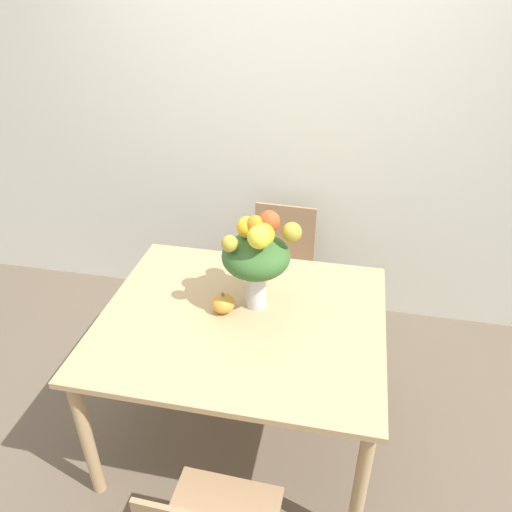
# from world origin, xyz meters

# --- Properties ---
(ground_plane) EXTENTS (12.00, 12.00, 0.00)m
(ground_plane) POSITION_xyz_m (0.00, 0.00, 0.00)
(ground_plane) COLOR brown
(wall_back) EXTENTS (8.00, 0.06, 2.70)m
(wall_back) POSITION_xyz_m (0.00, 1.25, 1.35)
(wall_back) COLOR silver
(wall_back) RESTS_ON ground_plane
(dining_table) EXTENTS (1.35, 1.14, 0.78)m
(dining_table) POSITION_xyz_m (0.00, 0.00, 0.69)
(dining_table) COLOR tan
(dining_table) RESTS_ON ground_plane
(flower_vase) EXTENTS (0.37, 0.35, 0.51)m
(flower_vase) POSITION_xyz_m (0.05, 0.11, 1.07)
(flower_vase) COLOR silver
(flower_vase) RESTS_ON dining_table
(pumpkin) EXTENTS (0.11, 0.11, 0.11)m
(pumpkin) POSITION_xyz_m (-0.10, 0.03, 0.82)
(pumpkin) COLOR gold
(pumpkin) RESTS_ON dining_table
(dining_chair_near_window) EXTENTS (0.44, 0.44, 0.87)m
(dining_chair_near_window) POSITION_xyz_m (0.05, 0.91, 0.46)
(dining_chair_near_window) COLOR #9E7A56
(dining_chair_near_window) RESTS_ON ground_plane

